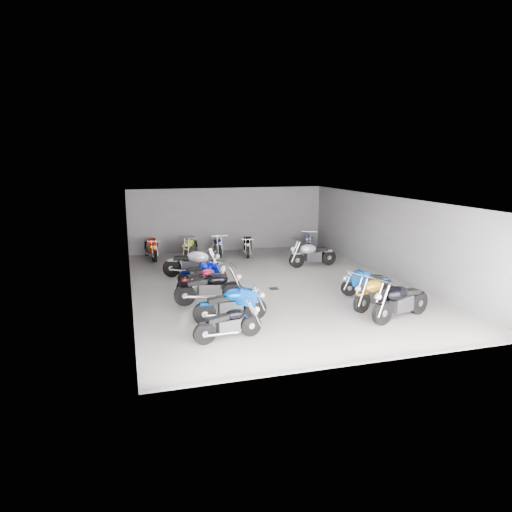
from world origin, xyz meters
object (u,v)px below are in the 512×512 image
object	(u,v)px
motorcycle_left_b	(231,305)
motorcycle_back_d	(247,246)
motorcycle_left_e	(203,273)
motorcycle_left_f	(193,264)
motorcycle_left_a	(229,323)
motorcycle_back_b	(191,247)
motorcycle_right_c	(366,282)
motorcycle_right_a	(401,301)
motorcycle_back_f	(309,241)
motorcycle_left_d	(203,280)
motorcycle_left_c	(210,288)
motorcycle_right_b	(377,292)
drain_grate	(274,289)
motorcycle_right_f	(312,254)
motorcycle_back_a	(151,248)
motorcycle_back_c	(218,246)

from	to	relation	value
motorcycle_left_b	motorcycle_back_d	distance (m)	9.30
motorcycle_left_b	motorcycle_left_e	bearing A→B (deg)	-179.17
motorcycle_back_d	motorcycle_left_f	bearing A→B (deg)	60.91
motorcycle_left_f	motorcycle_back_d	xyz separation A→B (m)	(3.18, 3.51, -0.08)
motorcycle_left_a	motorcycle_back_b	xyz separation A→B (m)	(0.46, 10.26, 0.07)
motorcycle_left_f	motorcycle_right_c	size ratio (longest dim) A/B	1.19
motorcycle_left_f	motorcycle_right_a	xyz separation A→B (m)	(5.15, -6.50, -0.01)
motorcycle_left_b	motorcycle_back_f	xyz separation A→B (m)	(6.26, 9.29, -0.05)
motorcycle_left_a	motorcycle_left_d	distance (m)	4.51
motorcycle_left_c	motorcycle_right_b	bearing A→B (deg)	70.93
drain_grate	motorcycle_back_f	size ratio (longest dim) A/B	0.17
motorcycle_left_d	motorcycle_back_b	size ratio (longest dim) A/B	0.91
motorcycle_left_d	motorcycle_right_b	bearing A→B (deg)	40.77
motorcycle_right_a	motorcycle_right_f	world-z (taller)	motorcycle_right_a
drain_grate	motorcycle_left_a	world-z (taller)	motorcycle_left_a
motorcycle_left_a	motorcycle_right_f	xyz separation A→B (m)	(5.34, 7.09, 0.09)
drain_grate	motorcycle_right_f	distance (m)	3.99
motorcycle_right_b	motorcycle_back_a	distance (m)	11.34
motorcycle_left_d	motorcycle_back_f	bearing A→B (deg)	117.06
motorcycle_right_b	motorcycle_left_d	bearing A→B (deg)	34.73
motorcycle_left_a	motorcycle_right_f	size ratio (longest dim) A/B	0.83
motorcycle_right_b	motorcycle_back_b	world-z (taller)	motorcycle_back_b
motorcycle_left_b	motorcycle_left_a	bearing A→B (deg)	-16.18
motorcycle_back_b	motorcycle_back_d	world-z (taller)	motorcycle_back_b
motorcycle_left_d	motorcycle_right_c	world-z (taller)	motorcycle_left_d
drain_grate	motorcycle_left_f	distance (m)	3.59
motorcycle_left_a	motorcycle_left_e	xyz separation A→B (m)	(0.23, 5.45, -0.01)
motorcycle_right_c	motorcycle_back_f	distance (m)	8.02
motorcycle_right_b	motorcycle_left_f	bearing A→B (deg)	21.17
motorcycle_back_c	motorcycle_back_f	bearing A→B (deg)	-176.07
drain_grate	motorcycle_back_d	xyz separation A→B (m)	(0.58, 5.91, 0.49)
motorcycle_left_a	motorcycle_left_d	world-z (taller)	motorcycle_left_d
motorcycle_left_e	motorcycle_right_a	xyz separation A→B (m)	(4.94, -5.33, 0.12)
motorcycle_right_a	motorcycle_right_c	bearing A→B (deg)	-25.28
motorcycle_left_a	motorcycle_left_c	xyz separation A→B (m)	(0.07, 3.13, 0.09)
motorcycle_left_c	motorcycle_back_c	world-z (taller)	motorcycle_left_c
motorcycle_left_e	motorcycle_back_d	bearing A→B (deg)	150.19
motorcycle_back_c	motorcycle_back_d	bearing A→B (deg)	167.00
motorcycle_left_e	motorcycle_right_b	size ratio (longest dim) A/B	0.91
motorcycle_back_c	drain_grate	bearing A→B (deg)	100.94
motorcycle_right_c	motorcycle_back_b	size ratio (longest dim) A/B	0.91
motorcycle_left_c	motorcycle_left_f	distance (m)	3.49
motorcycle_left_c	motorcycle_right_c	world-z (taller)	motorcycle_left_c
motorcycle_right_f	motorcycle_back_a	size ratio (longest dim) A/B	1.05
motorcycle_left_c	motorcycle_back_f	size ratio (longest dim) A/B	1.21
drain_grate	motorcycle_left_a	size ratio (longest dim) A/B	0.17
motorcycle_right_a	motorcycle_back_a	world-z (taller)	motorcycle_right_a
motorcycle_back_d	motorcycle_left_a	bearing A→B (deg)	85.60
motorcycle_left_b	motorcycle_right_b	xyz separation A→B (m)	(4.70, -0.05, -0.00)
motorcycle_right_c	motorcycle_back_c	size ratio (longest dim) A/B	0.95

